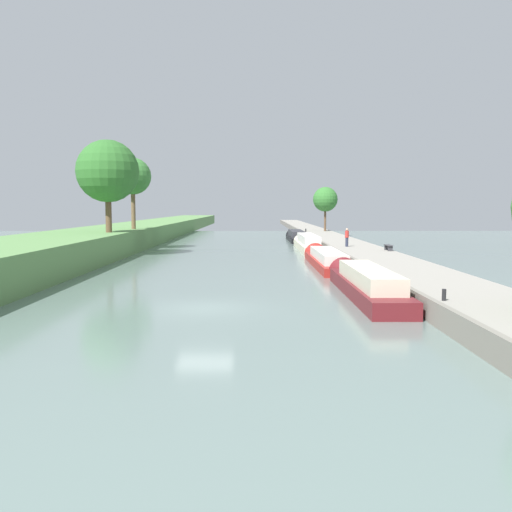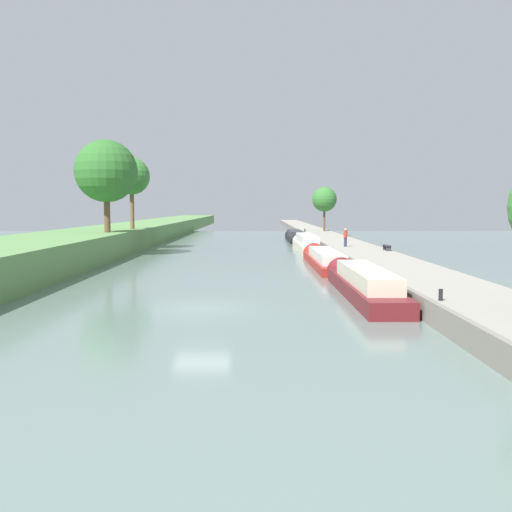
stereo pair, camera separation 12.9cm
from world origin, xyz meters
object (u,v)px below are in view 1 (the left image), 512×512
at_px(person_walking, 346,237).
at_px(narrowboat_maroon, 363,283).
at_px(park_bench, 388,246).
at_px(narrowboat_red, 324,259).
at_px(narrowboat_black, 295,236).
at_px(mooring_bollard_far, 305,230).
at_px(narrowboat_cream, 306,243).
at_px(mooring_bollard_near, 443,295).

bearing_deg(person_walking, narrowboat_maroon, -96.98).
bearing_deg(park_bench, person_walking, 120.27).
distance_m(narrowboat_red, park_bench, 6.57).
xyz_separation_m(narrowboat_black, park_bench, (5.65, -28.38, 0.66)).
height_order(narrowboat_black, mooring_bollard_far, narrowboat_black).
bearing_deg(park_bench, narrowboat_cream, 114.16).
relative_size(narrowboat_red, narrowboat_black, 1.07).
relative_size(person_walking, park_bench, 1.11).
distance_m(narrowboat_maroon, park_bench, 18.46).
distance_m(narrowboat_cream, park_bench, 13.63).
bearing_deg(narrowboat_maroon, narrowboat_red, 90.80).
bearing_deg(park_bench, narrowboat_black, 101.27).
bearing_deg(person_walking, narrowboat_cream, 110.25).
height_order(person_walking, mooring_bollard_near, person_walking).
distance_m(narrowboat_maroon, person_walking, 22.44).
xyz_separation_m(narrowboat_maroon, narrowboat_cream, (-0.16, 30.05, 0.06)).
distance_m(narrowboat_black, mooring_bollard_near, 53.14).
distance_m(person_walking, mooring_bollard_far, 30.47).
relative_size(narrowboat_red, park_bench, 9.97).
distance_m(narrowboat_black, person_walking, 23.99).
bearing_deg(person_walking, park_bench, -59.73).
distance_m(narrowboat_black, mooring_bollard_far, 6.97).
xyz_separation_m(narrowboat_maroon, park_bench, (5.41, 17.63, 0.61)).
distance_m(person_walking, park_bench, 5.37).
xyz_separation_m(narrowboat_red, narrowboat_cream, (0.04, 15.75, 0.16)).
bearing_deg(narrowboat_cream, person_walking, -69.75).
xyz_separation_m(person_walking, park_bench, (2.69, -4.61, -0.53)).
bearing_deg(narrowboat_red, mooring_bollard_near, -84.91).
distance_m(narrowboat_maroon, narrowboat_black, 46.02).
bearing_deg(mooring_bollard_far, person_walking, -88.09).
height_order(person_walking, mooring_bollard_far, person_walking).
bearing_deg(narrowboat_maroon, park_bench, 72.93).
height_order(narrowboat_red, mooring_bollard_far, mooring_bollard_far).
bearing_deg(park_bench, narrowboat_red, -149.34).
bearing_deg(mooring_bollard_far, narrowboat_maroon, -91.86).
distance_m(narrowboat_cream, narrowboat_black, 15.96).
xyz_separation_m(narrowboat_maroon, mooring_bollard_near, (1.71, -7.08, 0.49)).
relative_size(narrowboat_red, mooring_bollard_far, 33.23).
relative_size(narrowboat_red, mooring_bollard_near, 33.23).
bearing_deg(mooring_bollard_near, mooring_bollard_far, 90.00).
distance_m(narrowboat_maroon, mooring_bollard_far, 52.72).
xyz_separation_m(narrowboat_red, park_bench, (5.61, 3.33, 0.72)).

